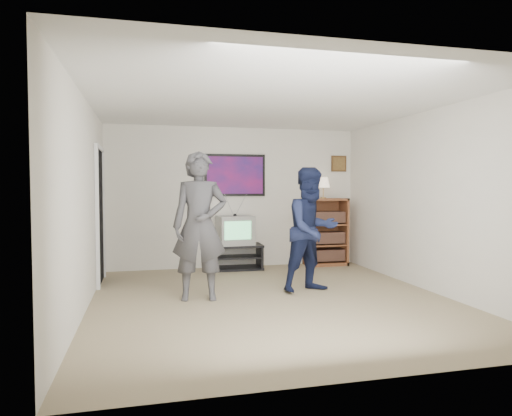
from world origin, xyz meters
name	(u,v)px	position (x,y,z in m)	size (l,w,h in m)	color
room_shell	(266,201)	(0.00, 0.35, 1.25)	(4.51, 5.00, 2.51)	#7F7151
media_stand	(237,257)	(-0.02, 2.23, 0.22)	(0.89, 0.51, 0.44)	black
crt_television	(235,230)	(-0.05, 2.23, 0.69)	(0.59, 0.50, 0.50)	gray
bookshelf	(326,232)	(1.66, 2.28, 0.62)	(0.75, 0.43, 1.23)	brown
table_lamp	(323,188)	(1.61, 2.28, 1.43)	(0.24, 0.24, 0.39)	#FFE3C1
person_tall	(200,226)	(-0.89, 0.25, 0.95)	(0.69, 0.46, 1.90)	#3F3F42
person_short	(312,230)	(0.66, 0.34, 0.86)	(0.83, 0.65, 1.71)	#151C3B
controller_left	(195,201)	(-0.93, 0.43, 1.26)	(0.03, 0.11, 0.03)	white
controller_right	(309,216)	(0.70, 0.58, 1.03)	(0.03, 0.11, 0.03)	white
poster	(235,175)	(0.00, 2.48, 1.65)	(1.10, 0.03, 0.75)	black
air_vent	(204,158)	(-0.55, 2.48, 1.95)	(0.28, 0.02, 0.14)	white
small_picture	(339,164)	(2.00, 2.48, 1.88)	(0.30, 0.03, 0.30)	#483217
doorway	(99,217)	(-2.23, 1.60, 1.00)	(0.03, 0.85, 2.00)	black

